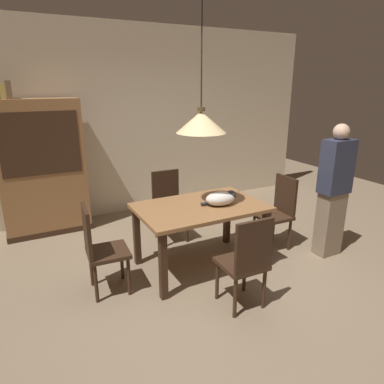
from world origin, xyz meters
TOP-DOWN VIEW (x-y plane):
  - ground at (0.00, 0.00)m, footprint 10.00×10.00m
  - back_wall at (0.00, 2.65)m, footprint 6.40×0.10m
  - dining_table at (-0.00, 0.44)m, footprint 1.40×0.90m
  - chair_far_back at (-0.00, 1.32)m, footprint 0.41×0.41m
  - chair_right_side at (1.13, 0.44)m, footprint 0.42×0.42m
  - chair_near_front at (-0.00, -0.43)m, footprint 0.41×0.41m
  - chair_left_side at (-1.13, 0.45)m, footprint 0.43×0.43m
  - cat_sleeping at (0.22, 0.36)m, footprint 0.39×0.26m
  - pendant_lamp at (-0.00, 0.44)m, footprint 0.52×0.52m
  - hutch_bookcase at (-1.44, 2.32)m, footprint 1.12×0.45m
  - book_yellow_short at (-1.77, 2.32)m, footprint 0.04×0.20m
  - book_brown_thick at (-1.70, 2.32)m, footprint 0.06×0.24m
  - person_standing at (1.56, -0.01)m, footprint 0.36×0.22m

SIDE VIEW (x-z plane):
  - ground at x=0.00m, z-range 0.00..0.00m
  - chair_far_back at x=0.00m, z-range 0.05..0.98m
  - chair_right_side at x=1.13m, z-range 0.05..0.98m
  - chair_near_front at x=0.00m, z-range 0.05..0.98m
  - chair_left_side at x=-1.13m, z-range 0.05..0.98m
  - dining_table at x=0.00m, z-range 0.27..1.02m
  - person_standing at x=1.56m, z-range 0.00..1.61m
  - cat_sleeping at x=0.22m, z-range 0.75..0.90m
  - hutch_bookcase at x=-1.44m, z-range -0.04..1.81m
  - back_wall at x=0.00m, z-range 0.00..2.90m
  - pendant_lamp at x=0.00m, z-range 1.01..2.31m
  - book_yellow_short at x=-1.77m, z-range 1.85..2.03m
  - book_brown_thick at x=-1.70m, z-range 1.85..2.07m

